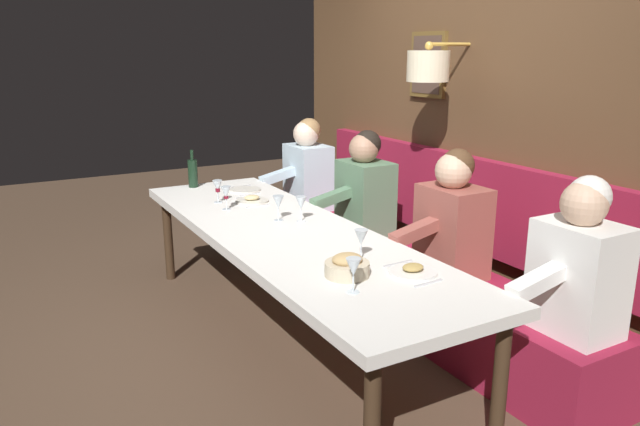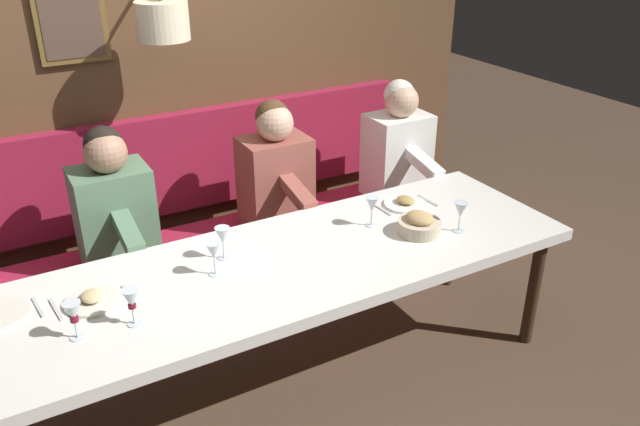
% 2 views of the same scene
% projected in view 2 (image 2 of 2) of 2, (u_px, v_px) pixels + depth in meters
% --- Properties ---
extents(ground_plane, '(12.00, 12.00, 0.00)m').
position_uv_depth(ground_plane, '(271.00, 389.00, 3.31)').
color(ground_plane, '#4C3828').
extents(dining_table, '(0.90, 3.10, 0.74)m').
position_uv_depth(dining_table, '(266.00, 277.00, 3.01)').
color(dining_table, silver).
rests_on(dining_table, ground_plane).
extents(banquette_bench, '(0.52, 3.30, 0.45)m').
position_uv_depth(banquette_bench, '(207.00, 273.00, 3.90)').
color(banquette_bench, maroon).
rests_on(banquette_bench, ground_plane).
extents(back_wall_panel, '(0.59, 4.50, 2.90)m').
position_uv_depth(back_wall_panel, '(157.00, 68.00, 3.84)').
color(back_wall_panel, brown).
rests_on(back_wall_panel, ground_plane).
extents(diner_nearest, '(0.60, 0.40, 0.79)m').
position_uv_depth(diner_nearest, '(398.00, 143.00, 4.25)').
color(diner_nearest, white).
rests_on(diner_nearest, banquette_bench).
extents(diner_near, '(0.60, 0.40, 0.79)m').
position_uv_depth(diner_near, '(275.00, 169.00, 3.85)').
color(diner_near, '#934C42').
rests_on(diner_near, banquette_bench).
extents(diner_middle, '(0.60, 0.40, 0.79)m').
position_uv_depth(diner_middle, '(113.00, 203.00, 3.42)').
color(diner_middle, '#567A5B').
rests_on(diner_middle, banquette_bench).
extents(place_setting_0, '(0.24, 0.32, 0.05)m').
position_uv_depth(place_setting_0, '(92.00, 300.00, 2.71)').
color(place_setting_0, silver).
rests_on(place_setting_0, dining_table).
extents(place_setting_1, '(0.24, 0.31, 0.05)m').
position_uv_depth(place_setting_1, '(405.00, 203.00, 3.57)').
color(place_setting_1, white).
rests_on(place_setting_1, dining_table).
extents(place_setting_2, '(0.24, 0.32, 0.01)m').
position_uv_depth(place_setting_2, '(0.00, 314.00, 2.63)').
color(place_setting_2, silver).
rests_on(place_setting_2, dining_table).
extents(wine_glass_0, '(0.07, 0.07, 0.16)m').
position_uv_depth(wine_glass_0, '(372.00, 205.00, 3.30)').
color(wine_glass_0, silver).
rests_on(wine_glass_0, dining_table).
extents(wine_glass_1, '(0.07, 0.07, 0.16)m').
position_uv_depth(wine_glass_1, '(223.00, 237.00, 3.00)').
color(wine_glass_1, silver).
rests_on(wine_glass_1, dining_table).
extents(wine_glass_2, '(0.07, 0.07, 0.16)m').
position_uv_depth(wine_glass_2, '(131.00, 300.00, 2.53)').
color(wine_glass_2, silver).
rests_on(wine_glass_2, dining_table).
extents(wine_glass_3, '(0.07, 0.07, 0.16)m').
position_uv_depth(wine_glass_3, '(214.00, 252.00, 2.87)').
color(wine_glass_3, silver).
rests_on(wine_glass_3, dining_table).
extents(wine_glass_4, '(0.07, 0.07, 0.16)m').
position_uv_depth(wine_glass_4, '(461.00, 211.00, 3.25)').
color(wine_glass_4, silver).
rests_on(wine_glass_4, dining_table).
extents(wine_glass_5, '(0.07, 0.07, 0.16)m').
position_uv_depth(wine_glass_5, '(73.00, 313.00, 2.45)').
color(wine_glass_5, silver).
rests_on(wine_glass_5, dining_table).
extents(bread_bowl, '(0.22, 0.22, 0.12)m').
position_uv_depth(bread_bowl, '(419.00, 225.00, 3.26)').
color(bread_bowl, beige).
rests_on(bread_bowl, dining_table).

